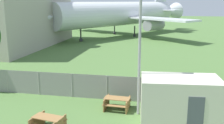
# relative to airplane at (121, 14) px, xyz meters

# --- Properties ---
(perimeter_fence) EXTENTS (56.07, 0.07, 1.74)m
(perimeter_fence) POSITION_rel_airplane_xyz_m (4.57, -33.90, -3.44)
(perimeter_fence) COLOR gray
(perimeter_fence) RESTS_ON ground
(airplane) EXTENTS (27.77, 35.11, 13.36)m
(airplane) POSITION_rel_airplane_xyz_m (0.00, 0.00, 0.00)
(airplane) COLOR silver
(airplane) RESTS_ON ground
(portable_cabin) EXTENTS (4.54, 2.78, 2.59)m
(portable_cabin) POSITION_rel_airplane_xyz_m (9.34, -36.45, -3.01)
(portable_cabin) COLOR beige
(portable_cabin) RESTS_ON ground
(picnic_bench_near_cabin) EXTENTS (1.81, 1.65, 0.76)m
(picnic_bench_near_cabin) POSITION_rel_airplane_xyz_m (2.45, -38.88, -3.84)
(picnic_bench_near_cabin) COLOR olive
(picnic_bench_near_cabin) RESTS_ON ground
(picnic_bench_open_grass) EXTENTS (1.68, 1.47, 0.76)m
(picnic_bench_open_grass) POSITION_rel_airplane_xyz_m (5.58, -35.43, -3.84)
(picnic_bench_open_grass) COLOR olive
(picnic_bench_open_grass) RESTS_ON ground
(light_mast) EXTENTS (0.44, 0.44, 7.51)m
(light_mast) POSITION_rel_airplane_xyz_m (6.97, -35.90, 0.30)
(light_mast) COLOR #99999E
(light_mast) RESTS_ON ground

